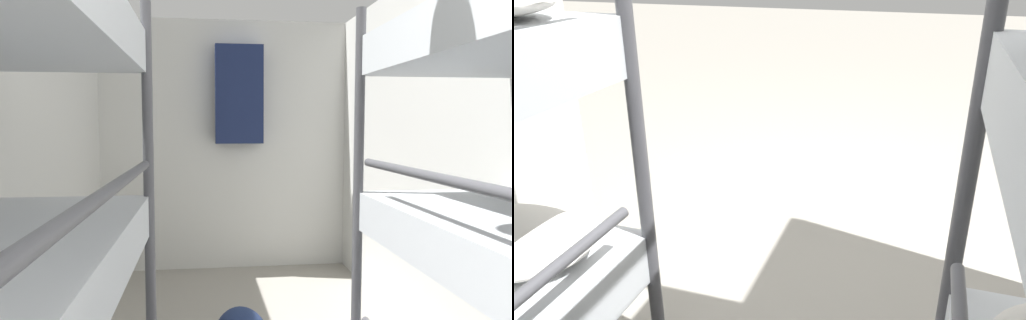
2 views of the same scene
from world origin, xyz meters
The scene contains 1 object.
ground_plane centered at (0.00, 0.00, 0.00)m, with size 20.00×20.00×0.00m, color gray.
Camera 2 is at (-0.33, 1.75, 1.25)m, focal length 35.00 mm.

